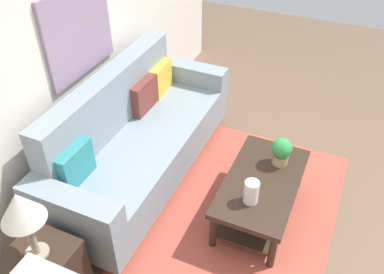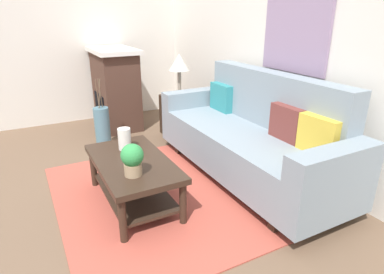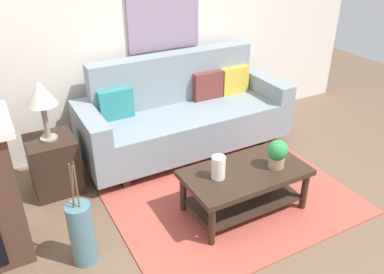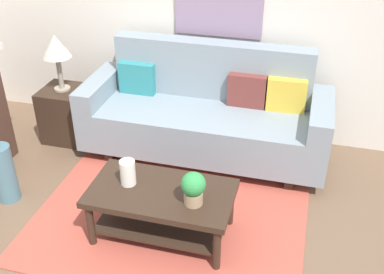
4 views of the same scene
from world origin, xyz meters
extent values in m
plane|color=brown|center=(0.00, 0.00, 0.00)|extent=(9.57, 9.57, 0.00)
cube|color=silver|center=(0.00, 2.14, 1.35)|extent=(5.57, 0.10, 2.70)
cube|color=#B24C3D|center=(0.00, 0.50, 0.01)|extent=(2.21, 1.62, 0.01)
cube|color=gray|center=(0.05, 1.54, 0.32)|extent=(1.94, 0.84, 0.40)
cube|color=gray|center=(0.05, 1.86, 0.80)|extent=(1.94, 0.20, 0.56)
cube|color=gray|center=(-1.02, 1.54, 0.42)|extent=(0.20, 0.84, 0.60)
cube|color=gray|center=(1.12, 1.54, 0.42)|extent=(0.20, 0.84, 0.60)
cube|color=#332319|center=(-0.82, 1.54, 0.06)|extent=(0.08, 0.74, 0.12)
cube|color=#332319|center=(0.92, 1.54, 0.06)|extent=(0.08, 0.74, 0.12)
cube|color=teal|center=(-0.69, 1.73, 0.68)|extent=(0.36, 0.12, 0.32)
cube|color=brown|center=(0.42, 1.73, 0.68)|extent=(0.36, 0.12, 0.32)
cube|color=gold|center=(0.79, 1.73, 0.68)|extent=(0.37, 0.14, 0.32)
cube|color=#332319|center=(0.00, 0.36, 0.41)|extent=(1.10, 0.60, 0.05)
cube|color=#332319|center=(0.00, 0.36, 0.12)|extent=(0.98, 0.50, 0.02)
cylinder|color=#332319|center=(-0.49, 0.11, 0.19)|extent=(0.06, 0.06, 0.38)
cylinder|color=#332319|center=(0.49, 0.11, 0.19)|extent=(0.06, 0.06, 0.38)
cylinder|color=#332319|center=(-0.49, 0.61, 0.19)|extent=(0.06, 0.06, 0.38)
cylinder|color=#332319|center=(0.49, 0.61, 0.19)|extent=(0.06, 0.06, 0.38)
cylinder|color=white|center=(-0.27, 0.38, 0.53)|extent=(0.12, 0.12, 0.20)
cylinder|color=tan|center=(0.27, 0.28, 0.48)|extent=(0.14, 0.14, 0.10)
sphere|color=#318D45|center=(0.27, 0.28, 0.60)|extent=(0.18, 0.18, 0.18)
cylinder|color=gray|center=(-1.42, 1.51, 0.57)|extent=(0.16, 0.16, 0.02)
cylinder|color=gray|center=(-1.42, 1.51, 0.74)|extent=(0.05, 0.05, 0.35)
cone|color=beige|center=(-1.42, 1.51, 1.02)|extent=(0.28, 0.28, 0.22)
cube|color=gray|center=(0.05, 2.07, 1.45)|extent=(0.85, 0.03, 0.76)
camera|label=1|loc=(-2.53, -0.11, 2.88)|focal=38.42mm
camera|label=2|loc=(2.53, -0.40, 1.64)|focal=30.59mm
camera|label=3|loc=(-1.80, -1.97, 2.35)|focal=37.09mm
camera|label=4|loc=(0.95, -2.28, 2.61)|focal=43.72mm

